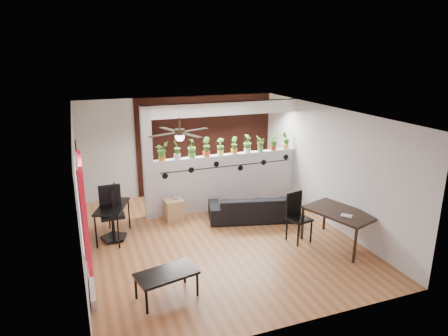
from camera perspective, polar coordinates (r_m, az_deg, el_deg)
room_shell at (r=7.98m, az=-1.08°, el=-1.43°), size 6.30×7.10×2.90m
partition_wall at (r=9.77m, az=0.45°, el=-1.86°), size 3.60×0.18×1.35m
ceiling_header at (r=9.36m, az=0.48°, el=8.50°), size 3.60×0.18×0.30m
pier_column at (r=9.11m, az=-10.84°, el=0.58°), size 0.22×0.20×2.60m
brick_panel at (r=10.94m, az=-2.29°, el=3.54°), size 3.90×0.05×2.60m
vine_decal at (r=9.56m, az=0.66°, el=0.27°), size 3.31×0.01×0.30m
window_assembly at (r=6.37m, az=-19.58°, el=-5.16°), size 0.09×1.30×1.55m
baseboard_heater at (r=7.00m, az=-18.29°, el=-16.01°), size 0.08×1.00×0.18m
corkboard at (r=8.46m, az=-20.00°, el=-1.03°), size 0.03×0.60×0.45m
framed_art at (r=8.29m, az=-20.35°, el=2.17°), size 0.03×0.34×0.44m
ceiling_fan at (r=7.22m, az=-6.35°, el=4.88°), size 1.19×1.19×0.43m
potted_plant_0 at (r=9.10m, az=-8.89°, el=2.47°), size 0.28×0.28×0.43m
potted_plant_1 at (r=9.17m, az=-6.74°, el=2.70°), size 0.27×0.29×0.44m
potted_plant_2 at (r=9.25m, az=-4.63°, el=2.91°), size 0.20×0.24×0.45m
potted_plant_3 at (r=9.35m, az=-2.56°, el=3.12°), size 0.23×0.27×0.46m
potted_plant_4 at (r=9.47m, az=-0.53°, el=3.14°), size 0.25×0.23×0.40m
potted_plant_5 at (r=9.59m, az=1.45°, el=3.34°), size 0.18×0.22×0.42m
potted_plant_6 at (r=9.72m, az=3.37°, el=3.58°), size 0.29×0.29×0.44m
potted_plant_7 at (r=9.87m, az=5.24°, el=3.56°), size 0.23×0.24×0.38m
potted_plant_8 at (r=10.02m, az=7.06°, el=3.77°), size 0.22×0.24×0.41m
potted_plant_9 at (r=10.18m, az=8.82°, el=3.97°), size 0.24×0.20×0.43m
sofa at (r=9.23m, az=4.08°, el=-5.68°), size 2.01×1.19×0.55m
cube_shelf at (r=9.22m, az=-7.17°, el=-5.96°), size 0.44×0.39×0.50m
cup at (r=9.12m, az=-6.93°, el=-4.18°), size 0.14×0.14×0.10m
computer_desk at (r=8.48m, az=-15.69°, el=-5.65°), size 0.83×1.11×0.72m
monitor at (r=8.56m, az=-15.87°, el=-4.26°), size 0.35×0.11×0.19m
office_chair at (r=8.54m, az=-15.69°, el=-6.68°), size 0.57×0.57×1.10m
dining_table at (r=8.22m, az=16.21°, el=-6.43°), size 1.17×1.50×0.72m
book at (r=7.91m, az=16.95°, el=-6.73°), size 0.25×0.25×0.02m
folding_chair at (r=8.26m, az=10.33°, el=-6.25°), size 0.48×0.48×1.02m
coffee_table at (r=6.49m, az=-8.24°, el=-14.93°), size 1.02×0.71×0.44m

